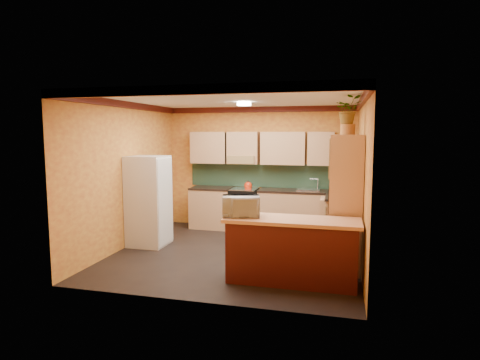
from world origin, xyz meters
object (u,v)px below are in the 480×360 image
at_px(fridge, 149,201).
at_px(pantry, 346,202).
at_px(microwave, 241,206).
at_px(base_cabinets_back, 272,211).
at_px(stove, 244,209).
at_px(breakfast_bar, 292,252).

relative_size(fridge, pantry, 0.81).
distance_m(fridge, microwave, 2.50).
distance_m(base_cabinets_back, stove, 0.63).
xyz_separation_m(stove, pantry, (2.13, -2.10, 0.59)).
bearing_deg(pantry, base_cabinets_back, 125.68).
height_order(fridge, microwave, fridge).
relative_size(base_cabinets_back, microwave, 6.87).
relative_size(pantry, breakfast_bar, 1.17).
distance_m(breakfast_bar, microwave, 0.98).
bearing_deg(fridge, microwave, -31.35).
distance_m(base_cabinets_back, microwave, 3.01).
height_order(stove, pantry, pantry).
distance_m(pantry, microwave, 1.70).
bearing_deg(stove, fridge, -131.68).
bearing_deg(microwave, pantry, 15.06).
bearing_deg(base_cabinets_back, fridge, -141.78).
bearing_deg(microwave, stove, 87.89).
bearing_deg(breakfast_bar, fridge, 155.68).
bearing_deg(pantry, microwave, -150.18).
height_order(base_cabinets_back, stove, stove).
height_order(base_cabinets_back, microwave, microwave).
bearing_deg(microwave, fridge, 133.88).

